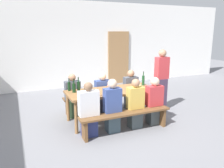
# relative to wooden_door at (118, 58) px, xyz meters

# --- Properties ---
(ground_plane) EXTENTS (24.00, 24.00, 0.00)m
(ground_plane) POSITION_rel_wooden_door_xyz_m (-1.86, -3.60, -1.05)
(ground_plane) COLOR slate
(back_wall) EXTENTS (14.00, 0.20, 3.20)m
(back_wall) POSITION_rel_wooden_door_xyz_m (-1.86, 0.14, 0.55)
(back_wall) COLOR white
(back_wall) RESTS_ON ground
(wooden_door) EXTENTS (0.90, 0.06, 2.10)m
(wooden_door) POSITION_rel_wooden_door_xyz_m (0.00, 0.00, 0.00)
(wooden_door) COLOR #9E7247
(wooden_door) RESTS_ON ground
(tasting_table) EXTENTS (2.12, 0.88, 0.75)m
(tasting_table) POSITION_rel_wooden_door_xyz_m (-1.86, -3.60, -0.37)
(tasting_table) COLOR olive
(tasting_table) RESTS_ON ground
(bench_near) EXTENTS (2.02, 0.30, 0.45)m
(bench_near) POSITION_rel_wooden_door_xyz_m (-1.86, -4.34, -0.69)
(bench_near) COLOR brown
(bench_near) RESTS_ON ground
(bench_far) EXTENTS (2.02, 0.30, 0.45)m
(bench_far) POSITION_rel_wooden_door_xyz_m (-1.86, -2.86, -0.69)
(bench_far) COLOR brown
(bench_far) RESTS_ON ground
(wine_bottle_0) EXTENTS (0.07, 0.07, 0.33)m
(wine_bottle_0) POSITION_rel_wooden_door_xyz_m (-2.61, -3.40, -0.18)
(wine_bottle_0) COLOR #143319
(wine_bottle_0) RESTS_ON tasting_table
(wine_bottle_1) EXTENTS (0.07, 0.07, 0.36)m
(wine_bottle_1) POSITION_rel_wooden_door_xyz_m (-0.93, -3.46, -0.17)
(wine_bottle_1) COLOR #194723
(wine_bottle_1) RESTS_ON tasting_table
(wine_bottle_2) EXTENTS (0.07, 0.07, 0.29)m
(wine_bottle_2) POSITION_rel_wooden_door_xyz_m (-2.80, -3.25, -0.19)
(wine_bottle_2) COLOR #143319
(wine_bottle_2) RESTS_ON tasting_table
(wine_bottle_3) EXTENTS (0.08, 0.08, 0.31)m
(wine_bottle_3) POSITION_rel_wooden_door_xyz_m (-2.73, -3.43, -0.19)
(wine_bottle_3) COLOR #143319
(wine_bottle_3) RESTS_ON tasting_table
(wine_glass_0) EXTENTS (0.06, 0.06, 0.16)m
(wine_glass_0) POSITION_rel_wooden_door_xyz_m (-1.90, -3.47, -0.19)
(wine_glass_0) COLOR silver
(wine_glass_0) RESTS_ON tasting_table
(wine_glass_1) EXTENTS (0.07, 0.07, 0.17)m
(wine_glass_1) POSITION_rel_wooden_door_xyz_m (-2.33, -3.94, -0.18)
(wine_glass_1) COLOR silver
(wine_glass_1) RESTS_ON tasting_table
(wine_glass_2) EXTENTS (0.08, 0.08, 0.18)m
(wine_glass_2) POSITION_rel_wooden_door_xyz_m (-1.15, -3.41, -0.17)
(wine_glass_2) COLOR silver
(wine_glass_2) RESTS_ON tasting_table
(wine_glass_3) EXTENTS (0.07, 0.07, 0.17)m
(wine_glass_3) POSITION_rel_wooden_door_xyz_m (-1.19, -3.75, -0.18)
(wine_glass_3) COLOR silver
(wine_glass_3) RESTS_ON tasting_table
(seated_guest_near_0) EXTENTS (0.40, 0.24, 1.14)m
(seated_guest_near_0) POSITION_rel_wooden_door_xyz_m (-2.63, -4.19, -0.52)
(seated_guest_near_0) COLOR navy
(seated_guest_near_0) RESTS_ON ground
(seated_guest_near_1) EXTENTS (0.36, 0.24, 1.16)m
(seated_guest_near_1) POSITION_rel_wooden_door_xyz_m (-2.11, -4.19, -0.50)
(seated_guest_near_1) COLOR #3F545F
(seated_guest_near_1) RESTS_ON ground
(seated_guest_near_2) EXTENTS (0.36, 0.24, 1.11)m
(seated_guest_near_2) POSITION_rel_wooden_door_xyz_m (-1.57, -4.19, -0.53)
(seated_guest_near_2) COLOR #445054
(seated_guest_near_2) RESTS_ON ground
(seated_guest_near_3) EXTENTS (0.38, 0.24, 1.11)m
(seated_guest_near_3) POSITION_rel_wooden_door_xyz_m (-1.07, -4.19, -0.53)
(seated_guest_near_3) COLOR #444E50
(seated_guest_near_3) RESTS_ON ground
(seated_guest_far_0) EXTENTS (0.37, 0.24, 1.10)m
(seated_guest_far_0) POSITION_rel_wooden_door_xyz_m (-2.67, -3.01, -0.53)
(seated_guest_far_0) COLOR #3C5837
(seated_guest_far_0) RESTS_ON ground
(seated_guest_far_1) EXTENTS (0.39, 0.24, 1.07)m
(seated_guest_far_1) POSITION_rel_wooden_door_xyz_m (-1.88, -3.01, -0.54)
(seated_guest_far_1) COLOR #2B2D41
(seated_guest_far_1) RESTS_ON ground
(seated_guest_far_2) EXTENTS (0.38, 0.24, 1.09)m
(seated_guest_far_2) POSITION_rel_wooden_door_xyz_m (-1.05, -3.01, -0.54)
(seated_guest_far_2) COLOR #30353D
(seated_guest_far_2) RESTS_ON ground
(standing_host) EXTENTS (0.35, 0.24, 1.65)m
(standing_host) POSITION_rel_wooden_door_xyz_m (-0.34, -3.43, -0.24)
(standing_host) COLOR #46344C
(standing_host) RESTS_ON ground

